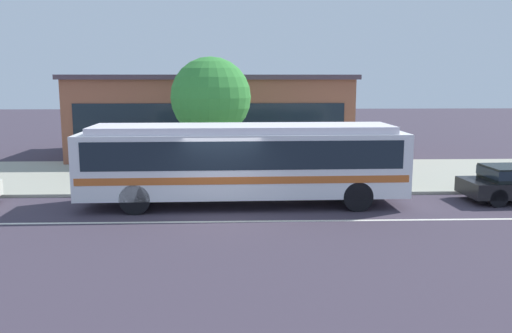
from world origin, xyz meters
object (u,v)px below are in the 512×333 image
object	(u,v)px
transit_bus	(243,159)
pedestrian_waiting_near_sign	(140,160)
street_tree_near_stop	(211,98)
pedestrian_walking_along_curb	(378,157)
bus_stop_sign	(365,148)

from	to	relation	value
transit_bus	pedestrian_waiting_near_sign	world-z (taller)	transit_bus
street_tree_near_stop	pedestrian_waiting_near_sign	bearing A→B (deg)	-145.48
transit_bus	street_tree_near_stop	world-z (taller)	street_tree_near_stop
transit_bus	street_tree_near_stop	bearing A→B (deg)	105.68
pedestrian_walking_along_curb	bus_stop_sign	size ratio (longest dim) A/B	0.67
pedestrian_walking_along_curb	street_tree_near_stop	world-z (taller)	street_tree_near_stop
pedestrian_walking_along_curb	street_tree_near_stop	bearing A→B (deg)	169.31
transit_bus	pedestrian_walking_along_curb	xyz separation A→B (m)	(5.63, 3.44, -0.49)
bus_stop_sign	transit_bus	bearing A→B (deg)	-160.10
transit_bus	pedestrian_waiting_near_sign	bearing A→B (deg)	144.82
transit_bus	pedestrian_waiting_near_sign	distance (m)	5.01
bus_stop_sign	street_tree_near_stop	xyz separation A→B (m)	(-5.99, 3.07, 1.78)
pedestrian_waiting_near_sign	pedestrian_walking_along_curb	size ratio (longest dim) A/B	1.02
pedestrian_walking_along_curb	transit_bus	bearing A→B (deg)	-148.54
pedestrian_waiting_near_sign	street_tree_near_stop	bearing A→B (deg)	34.52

